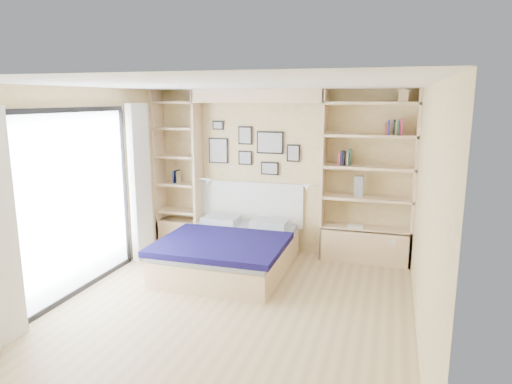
% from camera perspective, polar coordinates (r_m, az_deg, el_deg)
% --- Properties ---
extents(ground, '(4.50, 4.50, 0.00)m').
position_cam_1_polar(ground, '(5.38, -3.12, -14.45)').
color(ground, tan).
rests_on(ground, ground).
extents(room_shell, '(4.50, 4.50, 4.50)m').
position_cam_1_polar(room_shell, '(6.52, -1.88, 0.24)').
color(room_shell, '#D5B97C').
rests_on(room_shell, ground).
extents(bed, '(1.67, 2.06, 1.07)m').
position_cam_1_polar(bed, '(6.48, -3.24, -7.25)').
color(bed, beige).
rests_on(bed, ground).
extents(photo_gallery, '(1.48, 0.02, 0.82)m').
position_cam_1_polar(photo_gallery, '(7.12, -0.61, 5.50)').
color(photo_gallery, black).
rests_on(photo_gallery, ground).
extents(reading_lamps, '(1.92, 0.12, 0.15)m').
position_cam_1_polar(reading_lamps, '(6.94, 0.05, 1.13)').
color(reading_lamps, silver).
rests_on(reading_lamps, ground).
extents(shelf_decor, '(3.57, 0.23, 2.03)m').
position_cam_1_polar(shelf_decor, '(6.66, 11.82, 5.57)').
color(shelf_decor, '#A42B39').
rests_on(shelf_decor, ground).
extents(deck_chair, '(0.53, 0.80, 0.76)m').
position_cam_1_polar(deck_chair, '(6.95, -27.16, -6.46)').
color(deck_chair, tan).
rests_on(deck_chair, ground).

